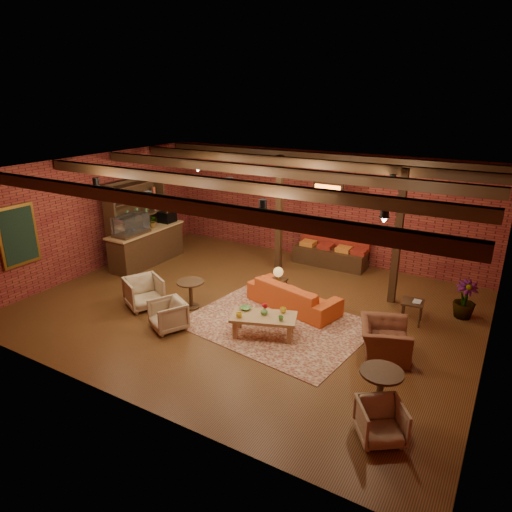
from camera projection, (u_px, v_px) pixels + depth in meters
The scene contains 29 objects.
floor at pixel (249, 307), 10.74m from camera, with size 10.00×10.00×0.00m, color #38240E.
ceiling at pixel (249, 171), 9.66m from camera, with size 10.00×8.00×0.02m, color black.
wall_back at pixel (319, 206), 13.44m from camera, with size 10.00×0.02×3.20m, color maroon.
wall_front at pixel (113, 313), 6.95m from camera, with size 10.00×0.02×3.20m, color maroon.
wall_left at pixel (94, 214), 12.58m from camera, with size 0.02×8.00×3.20m, color maroon.
wall_right at pixel (498, 288), 7.82m from camera, with size 0.02×8.00×3.20m, color maroon.
ceiling_beams at pixel (249, 176), 9.70m from camera, with size 9.80×6.40×0.22m, color #332011, non-canonical shape.
ceiling_pipe at pixel (283, 176), 11.07m from camera, with size 0.12×0.12×9.60m, color black.
post_left at pixel (279, 214), 12.59m from camera, with size 0.16×0.16×3.20m, color #332011.
post_right at pixel (398, 238), 10.49m from camera, with size 0.16×0.16×3.20m, color #332011.
service_counter at pixel (146, 237), 13.23m from camera, with size 0.80×2.50×1.60m, color #332011, non-canonical shape.
plant_counter at pixel (153, 222), 13.20m from camera, with size 0.35×0.39×0.30m, color #337F33.
shelving_hutch at pixel (137, 221), 13.37m from camera, with size 0.52×2.00×2.40m, color #332011, non-canonical shape.
chalkboard_menu at pixel (18, 236), 10.68m from camera, with size 0.08×0.96×1.46m, color black.
banquette at pixel (330, 249), 13.17m from camera, with size 2.10×0.70×1.00m, color maroon, non-canonical shape.
service_sign at pixel (328, 188), 12.17m from camera, with size 0.86×0.06×0.30m, color orange.
ceiling_spotlights at pixel (249, 187), 9.77m from camera, with size 6.40×4.40×0.28m, color black, non-canonical shape.
rug at pixel (277, 324), 9.93m from camera, with size 3.70×2.83×0.01m, color maroon.
sofa at pixel (294, 295), 10.60m from camera, with size 2.23×0.87×0.65m, color #C64A1B.
coffee_table at pixel (263, 318), 9.35m from camera, with size 1.48×1.08×0.71m.
side_table_lamp at pixel (278, 274), 11.09m from camera, with size 0.39×0.39×0.77m.
round_table_left at pixel (191, 290), 10.57m from camera, with size 0.63×0.63×0.66m.
armchair_a at pixel (144, 291), 10.62m from camera, with size 0.78×0.73×0.80m, color beige.
armchair_b at pixel (168, 314), 9.64m from camera, with size 0.68×0.64×0.70m, color beige.
armchair_right at pixel (385, 335), 8.62m from camera, with size 1.03×0.67×0.90m, color brown.
side_table_book at pixel (413, 303), 9.87m from camera, with size 0.50×0.50×0.53m.
round_table_right at pixel (380, 386), 6.99m from camera, with size 0.67×0.67×0.78m.
armchair_far at pixel (381, 420), 6.55m from camera, with size 0.64×0.60×0.66m, color beige.
plant_tall at pixel (471, 263), 9.81m from camera, with size 1.46×1.46×2.60m, color #4C7F4C.
Camera 1 is at (5.04, -8.29, 4.77)m, focal length 32.00 mm.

